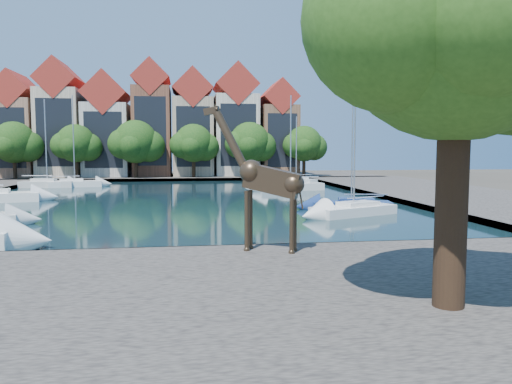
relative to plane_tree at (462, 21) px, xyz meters
The scene contains 26 objects.
ground 14.07m from the plane_tree, 130.22° to the left, with size 160.00×160.00×0.00m, color #38332B.
water_basin 34.72m from the plane_tree, 102.99° to the left, with size 38.00×50.00×0.08m, color black.
near_quay 10.82m from the plane_tree, 165.24° to the left, with size 50.00×14.00×0.50m, color #554F49.
far_quay 65.87m from the plane_tree, 96.68° to the left, with size 60.00×16.00×0.50m, color #554F49.
right_quay 38.04m from the plane_tree, 62.22° to the left, with size 14.00×52.00×0.50m, color #554F49.
plane_tree is the anchor object (origin of this frame).
townhouse_west_end 71.84m from the plane_tree, 115.22° to the left, with size 5.44×9.18×14.93m.
townhouse_west_mid 69.50m from the plane_tree, 110.74° to the left, with size 5.94×9.18×16.79m.
townhouse_west_inner 67.47m from the plane_tree, 105.57° to the left, with size 6.43×9.18×15.15m.
townhouse_center 66.03m from the plane_tree, 100.13° to the left, with size 5.44×9.18×16.93m.
townhouse_east_inner 65.24m from the plane_tree, 94.94° to the left, with size 5.94×9.18×15.79m.
townhouse_east_mid 65.00m from the plane_tree, 89.22° to the left, with size 6.43×9.18×16.65m.
townhouse_east_end 65.41m from the plane_tree, 83.52° to the left, with size 5.44×9.18×14.43m.
far_tree_far_west 66.46m from the plane_tree, 116.38° to the left, with size 7.28×5.60×7.68m.
far_tree_west 63.33m from the plane_tree, 109.89° to the left, with size 6.76×5.20×7.36m.
far_tree_mid_west 61.06m from the plane_tree, 102.79° to the left, with size 7.80×6.00×8.00m.
far_tree_mid_east 59.81m from the plane_tree, 95.30° to the left, with size 7.02×5.40×7.52m.
far_tree_east 59.60m from the plane_tree, 87.60° to the left, with size 7.54×5.80×7.84m.
far_tree_far_east 60.47m from the plane_tree, 80.01° to the left, with size 6.76×5.20×7.36m.
giraffe_statue 9.54m from the plane_tree, 115.93° to the left, with size 3.82×2.05×5.75m.
sailboat_left_d 53.96m from the plane_tree, 115.01° to the left, with size 6.00×2.26×10.08m.
sailboat_left_e 53.03m from the plane_tree, 111.91° to the left, with size 6.16×3.45×10.60m.
sailboat_right_a 21.94m from the plane_tree, 77.80° to the left, with size 6.44×4.49×8.30m.
sailboat_right_b 24.82m from the plane_tree, 77.34° to the left, with size 5.96×3.00×10.04m.
sailboat_right_c 41.53m from the plane_tree, 83.85° to the left, with size 7.18×3.25×10.10m.
sailboat_right_d 48.53m from the plane_tree, 82.16° to the left, with size 5.47×3.57×8.33m.
Camera 1 is at (0.83, -20.74, 4.56)m, focal length 35.00 mm.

